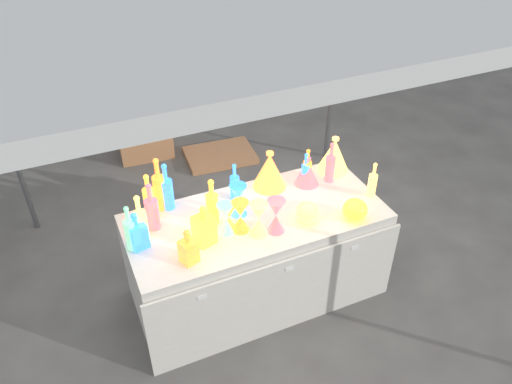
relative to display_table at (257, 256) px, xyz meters
name	(u,v)px	position (x,y,z in m)	size (l,w,h in m)	color
ground	(256,290)	(0.00, 0.01, -0.37)	(80.00, 80.00, 0.00)	slate
display_table	(257,256)	(0.00, 0.00, 0.00)	(1.84, 0.83, 0.75)	silver
cardboard_box_closed	(144,138)	(-0.29, 2.35, -0.17)	(0.56, 0.40, 0.40)	#B47B51
cardboard_box_flat	(220,155)	(0.43, 1.95, -0.34)	(0.73, 0.52, 0.06)	#B47B51
bottle_0	(149,195)	(-0.66, 0.33, 0.54)	(0.08, 0.08, 0.32)	red
bottle_1	(166,187)	(-0.53, 0.34, 0.56)	(0.09, 0.09, 0.37)	#1A9242
bottle_2	(159,184)	(-0.57, 0.36, 0.58)	(0.09, 0.09, 0.41)	gold
bottle_3	(151,206)	(-0.68, 0.17, 0.55)	(0.09, 0.09, 0.36)	#221DAB
bottle_4	(140,219)	(-0.77, 0.07, 0.55)	(0.08, 0.08, 0.36)	#14816F
bottle_5	(130,228)	(-0.85, 0.03, 0.54)	(0.07, 0.07, 0.33)	#A62171
bottle_6	(212,201)	(-0.29, 0.07, 0.55)	(0.09, 0.09, 0.34)	red
bottle_7	(235,181)	(-0.06, 0.26, 0.52)	(0.07, 0.07, 0.29)	#1A9242
decanter_0	(204,225)	(-0.41, -0.11, 0.52)	(0.12, 0.12, 0.29)	red
decanter_1	(188,246)	(-0.56, -0.24, 0.50)	(0.10, 0.10, 0.25)	gold
decanter_2	(137,230)	(-0.81, 0.03, 0.51)	(0.11, 0.11, 0.27)	#1A9242
hourglass_0	(240,216)	(-0.16, -0.09, 0.49)	(0.12, 0.12, 0.23)	gold
hourglass_1	(276,216)	(0.06, -0.19, 0.50)	(0.12, 0.12, 0.25)	#221DAB
hourglass_2	(259,219)	(-0.06, -0.17, 0.50)	(0.12, 0.12, 0.25)	#14816F
hourglass_3	(225,219)	(-0.25, -0.07, 0.49)	(0.11, 0.11, 0.23)	#A62171
hourglass_4	(229,218)	(-0.22, -0.06, 0.48)	(0.10, 0.10, 0.20)	red
hourglass_5	(238,200)	(-0.10, 0.07, 0.50)	(0.12, 0.12, 0.24)	#1A9242
globe_0	(355,211)	(0.60, -0.30, 0.45)	(0.17, 0.17, 0.14)	red
globe_1	(307,213)	(0.29, -0.18, 0.44)	(0.16, 0.16, 0.13)	#14816F
lampshade_1	(270,170)	(0.23, 0.29, 0.52)	(0.25, 0.25, 0.30)	#FFF435
lampshade_2	(307,171)	(0.51, 0.21, 0.49)	(0.19, 0.19, 0.23)	#221DAB
lampshade_3	(334,154)	(0.78, 0.29, 0.52)	(0.25, 0.25, 0.29)	#14816F
bottle_8	(305,169)	(0.49, 0.21, 0.51)	(0.06, 0.06, 0.27)	#1A9242
bottle_9	(307,166)	(0.51, 0.22, 0.52)	(0.07, 0.07, 0.29)	gold
bottle_10	(331,162)	(0.68, 0.17, 0.54)	(0.07, 0.07, 0.33)	#221DAB
bottle_11	(373,180)	(0.86, -0.12, 0.52)	(0.06, 0.06, 0.28)	#14816F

